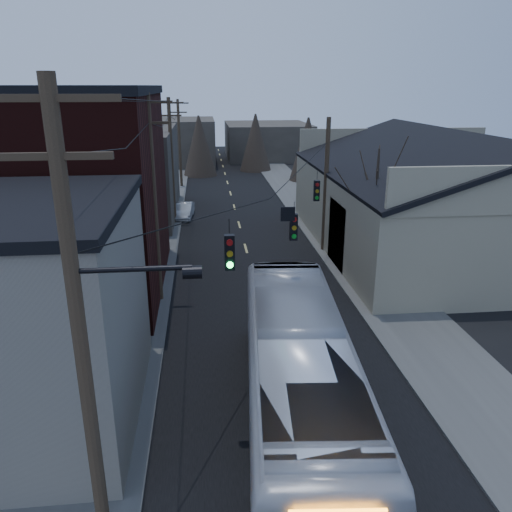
{
  "coord_description": "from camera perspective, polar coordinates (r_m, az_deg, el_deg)",
  "views": [
    {
      "loc": [
        -2.64,
        -5.47,
        10.28
      ],
      "look_at": [
        -0.41,
        15.69,
        3.0
      ],
      "focal_mm": 35.0,
      "sensor_mm": 36.0,
      "label": 1
    }
  ],
  "objects": [
    {
      "name": "building_left_far",
      "position": [
        42.58,
        -15.42,
        9.06
      ],
      "size": [
        9.0,
        14.0,
        7.0
      ],
      "primitive_type": "cube",
      "color": "#38332D",
      "rests_on": "ground"
    },
    {
      "name": "sidewalk_right",
      "position": [
        38.03,
        8.12,
        3.11
      ],
      "size": [
        4.0,
        110.0,
        0.12
      ],
      "primitive_type": "cube",
      "color": "#474744",
      "rests_on": "ground"
    },
    {
      "name": "bare_tree",
      "position": [
        27.87,
        13.35,
        4.51
      ],
      "size": [
        0.4,
        0.4,
        7.2
      ],
      "primitive_type": "cone",
      "color": "black",
      "rests_on": "ground"
    },
    {
      "name": "building_far_right",
      "position": [
        76.48,
        1.28,
        13.05
      ],
      "size": [
        12.0,
        14.0,
        5.0
      ],
      "primitive_type": "cube",
      "color": "#38332D",
      "rests_on": "ground"
    },
    {
      "name": "building_brick",
      "position": [
        27.03,
        -21.84,
        6.27
      ],
      "size": [
        10.0,
        12.0,
        10.0
      ],
      "primitive_type": "cube",
      "color": "black",
      "rests_on": "ground"
    },
    {
      "name": "road_surface",
      "position": [
        37.02,
        -1.7,
        2.78
      ],
      "size": [
        9.0,
        110.0,
        0.02
      ],
      "primitive_type": "cube",
      "color": "black",
      "rests_on": "ground"
    },
    {
      "name": "sidewalk_left",
      "position": [
        37.11,
        -11.77,
        2.5
      ],
      "size": [
        4.0,
        110.0,
        0.12
      ],
      "primitive_type": "cube",
      "color": "#474744",
      "rests_on": "ground"
    },
    {
      "name": "bus",
      "position": [
        15.83,
        4.89,
        -13.53
      ],
      "size": [
        4.13,
        13.24,
        3.63
      ],
      "primitive_type": "imported",
      "rotation": [
        0.0,
        0.0,
        3.06
      ],
      "color": "#B8BCC5",
      "rests_on": "ground"
    },
    {
      "name": "parked_car",
      "position": [
        41.3,
        -8.2,
        5.16
      ],
      "size": [
        1.63,
        3.8,
        1.22
      ],
      "primitive_type": "imported",
      "rotation": [
        0.0,
        0.0,
        -0.09
      ],
      "color": "#B0B3B8",
      "rests_on": "ground"
    },
    {
      "name": "building_far_left",
      "position": [
        70.92,
        -8.94,
        12.78
      ],
      "size": [
        10.0,
        12.0,
        6.0
      ],
      "primitive_type": "cube",
      "color": "#38332D",
      "rests_on": "ground"
    },
    {
      "name": "utility_lines",
      "position": [
        30.09,
        -6.91,
        8.56
      ],
      "size": [
        11.24,
        45.28,
        10.5
      ],
      "color": "#382B1E",
      "rests_on": "ground"
    },
    {
      "name": "warehouse",
      "position": [
        35.08,
        20.71,
        5.18
      ],
      "size": [
        16.16,
        20.6,
        7.73
      ],
      "color": "gray",
      "rests_on": "ground"
    }
  ]
}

